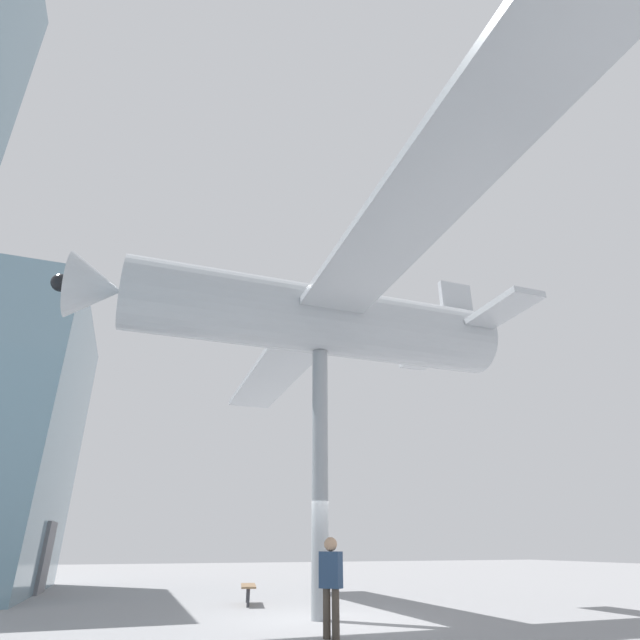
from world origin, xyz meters
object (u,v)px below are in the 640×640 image
(visitor_person, at_px, (331,579))
(suspended_airplane, at_px, (311,318))
(plaza_bench, at_px, (248,587))
(support_pylon_central, at_px, (320,472))

(visitor_person, bearing_deg, suspended_airplane, -51.25)
(plaza_bench, bearing_deg, visitor_person, -177.71)
(suspended_airplane, distance_m, plaza_bench, 7.83)
(suspended_airplane, bearing_deg, support_pylon_central, -90.00)
(suspended_airplane, distance_m, visitor_person, 6.82)
(support_pylon_central, distance_m, suspended_airplane, 4.17)
(support_pylon_central, xyz_separation_m, suspended_airplane, (0.00, 0.26, 4.16))
(suspended_airplane, relative_size, visitor_person, 11.82)
(support_pylon_central, bearing_deg, suspended_airplane, 89.68)
(support_pylon_central, bearing_deg, visitor_person, 165.24)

